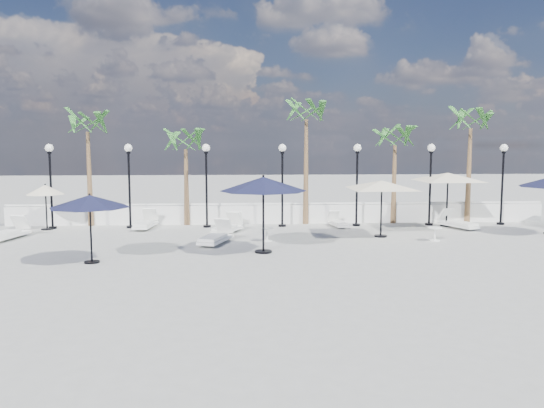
{
  "coord_description": "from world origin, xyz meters",
  "views": [
    {
      "loc": [
        -1.94,
        -17.92,
        3.78
      ],
      "look_at": [
        -0.71,
        2.56,
        1.5
      ],
      "focal_mm": 35.0,
      "sensor_mm": 36.0,
      "label": 1
    }
  ],
  "objects": [
    {
      "name": "balustrade",
      "position": [
        0.0,
        7.5,
        0.47
      ],
      "size": [
        26.0,
        0.3,
        1.01
      ],
      "color": "silver",
      "rests_on": "ground"
    },
    {
      "name": "lamppost_2",
      "position": [
        -3.5,
        6.5,
        2.49
      ],
      "size": [
        0.36,
        0.36,
        3.84
      ],
      "color": "black",
      "rests_on": "ground"
    },
    {
      "name": "side_table_0",
      "position": [
        -11.18,
        4.88,
        0.28
      ],
      "size": [
        0.48,
        0.48,
        0.47
      ],
      "color": "silver",
      "rests_on": "ground"
    },
    {
      "name": "parasol_cream_small",
      "position": [
        -10.64,
        6.2,
        1.77
      ],
      "size": [
        1.69,
        1.69,
        2.08
      ],
      "color": "black",
      "rests_on": "ground"
    },
    {
      "name": "lamppost_4",
      "position": [
        3.5,
        6.5,
        2.49
      ],
      "size": [
        0.36,
        0.36,
        3.84
      ],
      "color": "black",
      "rests_on": "ground"
    },
    {
      "name": "lounger_1",
      "position": [
        -2.9,
        2.29,
        0.27
      ],
      "size": [
        1.36,
        2.26,
        0.81
      ],
      "rotation": [
        0.0,
        0.0,
        -0.34
      ],
      "color": "silver",
      "rests_on": "ground"
    },
    {
      "name": "palm_2",
      "position": [
        1.2,
        7.3,
        5.12
      ],
      "size": [
        2.6,
        2.6,
        6.1
      ],
      "color": "brown",
      "rests_on": "ground"
    },
    {
      "name": "palm_0",
      "position": [
        -9.0,
        7.3,
        4.53
      ],
      "size": [
        2.6,
        2.6,
        5.5
      ],
      "color": "brown",
      "rests_on": "ground"
    },
    {
      "name": "side_table_1",
      "position": [
        -0.9,
        2.72,
        0.32
      ],
      "size": [
        0.54,
        0.54,
        0.53
      ],
      "color": "silver",
      "rests_on": "ground"
    },
    {
      "name": "lamppost_0",
      "position": [
        -10.5,
        6.5,
        2.49
      ],
      "size": [
        0.36,
        0.36,
        3.84
      ],
      "color": "black",
      "rests_on": "ground"
    },
    {
      "name": "lounger_2",
      "position": [
        -6.26,
        6.22,
        0.26
      ],
      "size": [
        0.88,
        2.12,
        0.77
      ],
      "rotation": [
        0.0,
        0.0,
        -0.1
      ],
      "color": "silver",
      "rests_on": "ground"
    },
    {
      "name": "lounger_5",
      "position": [
        2.57,
        6.22,
        0.21
      ],
      "size": [
        0.8,
        1.75,
        0.63
      ],
      "rotation": [
        0.0,
        0.0,
        0.16
      ],
      "color": "silver",
      "rests_on": "ground"
    },
    {
      "name": "parasol_navy_left",
      "position": [
        -6.75,
        -0.8,
        1.99
      ],
      "size": [
        2.56,
        2.56,
        2.26
      ],
      "color": "black",
      "rests_on": "ground"
    },
    {
      "name": "lamppost_3",
      "position": [
        0.0,
        6.5,
        2.49
      ],
      "size": [
        0.36,
        0.36,
        3.84
      ],
      "color": "black",
      "rests_on": "ground"
    },
    {
      "name": "side_table_2",
      "position": [
        5.74,
        2.39,
        0.33
      ],
      "size": [
        0.56,
        0.56,
        0.54
      ],
      "color": "silver",
      "rests_on": "ground"
    },
    {
      "name": "lamppost_6",
      "position": [
        10.5,
        6.5,
        2.49
      ],
      "size": [
        0.36,
        0.36,
        3.84
      ],
      "color": "black",
      "rests_on": "ground"
    },
    {
      "name": "lounger_3",
      "position": [
        -2.52,
        4.71,
        0.26
      ],
      "size": [
        1.39,
        2.16,
        0.77
      ],
      "rotation": [
        0.0,
        0.0,
        -0.39
      ],
      "color": "silver",
      "rests_on": "ground"
    },
    {
      "name": "palm_3",
      "position": [
        5.5,
        7.3,
        3.95
      ],
      "size": [
        2.6,
        2.6,
        4.9
      ],
      "color": "brown",
      "rests_on": "ground"
    },
    {
      "name": "lounger_4",
      "position": [
        -2.25,
        6.22,
        0.21
      ],
      "size": [
        0.85,
        1.76,
        0.63
      ],
      "rotation": [
        0.0,
        0.0,
        -0.19
      ],
      "color": "silver",
      "rests_on": "ground"
    },
    {
      "name": "ground",
      "position": [
        0.0,
        0.0,
        0.0
      ],
      "size": [
        100.0,
        100.0,
        0.0
      ],
      "primitive_type": "plane",
      "color": "gray",
      "rests_on": "ground"
    },
    {
      "name": "lounger_6",
      "position": [
        7.95,
        5.44,
        0.25
      ],
      "size": [
        1.34,
        2.11,
        0.76
      ],
      "rotation": [
        0.0,
        0.0,
        0.38
      ],
      "color": "silver",
      "rests_on": "ground"
    },
    {
      "name": "lounger_0",
      "position": [
        -11.29,
        3.78,
        0.27
      ],
      "size": [
        1.06,
        2.22,
        0.8
      ],
      "rotation": [
        0.0,
        0.0,
        -0.18
      ],
      "color": "silver",
      "rests_on": "ground"
    },
    {
      "name": "lamppost_5",
      "position": [
        7.0,
        6.5,
        2.49
      ],
      "size": [
        0.36,
        0.36,
        3.84
      ],
      "color": "black",
      "rests_on": "ground"
    },
    {
      "name": "palm_4",
      "position": [
        9.2,
        7.3,
        4.73
      ],
      "size": [
        2.6,
        2.6,
        5.7
      ],
      "color": "brown",
      "rests_on": "ground"
    },
    {
      "name": "lamppost_1",
      "position": [
        -7.0,
        6.5,
        2.49
      ],
      "size": [
        0.36,
        0.36,
        3.84
      ],
      "color": "black",
      "rests_on": "ground"
    },
    {
      "name": "parasol_navy_mid",
      "position": [
        -1.14,
        0.51,
        2.42
      ],
      "size": [
        3.07,
        3.07,
        2.75
      ],
      "color": "black",
      "rests_on": "ground"
    },
    {
      "name": "palm_1",
      "position": [
        -4.5,
        7.3,
        3.75
      ],
      "size": [
        2.6,
        2.6,
        4.7
      ],
      "color": "brown",
      "rests_on": "ground"
    },
    {
      "name": "parasol_cream_sq_a",
      "position": [
        3.86,
        3.48,
        2.33
      ],
      "size": [
        5.12,
        5.12,
        2.52
      ],
      "color": "black",
      "rests_on": "ground"
    },
    {
      "name": "parasol_cream_sq_b",
      "position": [
        7.72,
        6.2,
        2.49
      ],
      "size": [
        5.38,
        5.38,
        2.7
      ],
      "color": "black",
      "rests_on": "ground"
    }
  ]
}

